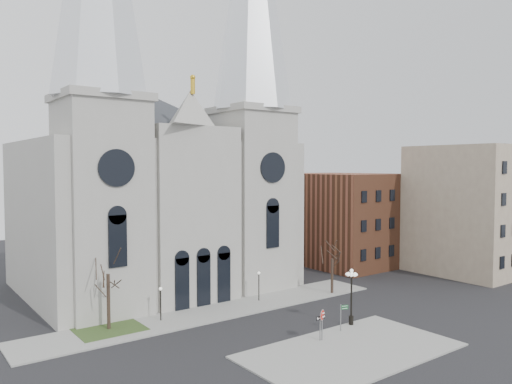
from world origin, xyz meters
TOP-DOWN VIEW (x-y plane):
  - ground at (0.00, 0.00)m, footprint 160.00×160.00m
  - sidewalk_near at (3.00, -5.00)m, footprint 18.00×10.00m
  - sidewalk_far at (0.00, 11.00)m, footprint 40.00×6.00m
  - grass_patch at (-11.00, 12.00)m, footprint 6.00×5.00m
  - cathedral at (0.00, 22.86)m, footprint 33.00×26.66m
  - bg_building_brick at (30.00, 22.00)m, footprint 14.00×18.00m
  - bg_building_tan at (38.00, 6.00)m, footprint 10.00×14.00m
  - tree_left at (-11.00, 12.00)m, footprint 3.20×3.20m
  - tree_right at (15.00, 9.00)m, footprint 3.20×3.20m
  - ped_lamp_left at (-6.00, 11.50)m, footprint 0.32×0.32m
  - ped_lamp_right at (6.00, 11.50)m, footprint 0.32×0.32m
  - stop_sign at (2.70, -1.93)m, footprint 0.97×0.10m
  - globe_lamp at (7.93, -0.50)m, footprint 1.25×1.25m
  - one_way_sign at (2.51, -1.89)m, footprint 0.99×0.10m
  - street_name_sign at (5.86, -1.22)m, footprint 0.74×0.31m

SIDE VIEW (x-z plane):
  - ground at x=0.00m, z-range 0.00..0.00m
  - sidewalk_near at x=3.00m, z-range 0.00..0.14m
  - sidewalk_far at x=0.00m, z-range 0.00..0.14m
  - grass_patch at x=-11.00m, z-range 0.00..0.18m
  - street_name_sign at x=5.86m, z-range 0.35..2.78m
  - one_way_sign at x=2.51m, z-range 0.53..2.78m
  - stop_sign at x=2.70m, z-range 0.70..3.39m
  - ped_lamp_left at x=-6.00m, z-range 0.70..3.96m
  - ped_lamp_right at x=6.00m, z-range 0.70..3.96m
  - globe_lamp at x=7.93m, z-range 0.82..6.15m
  - tree_right at x=15.00m, z-range 1.47..7.47m
  - tree_left at x=-11.00m, z-range 1.83..9.33m
  - bg_building_brick at x=30.00m, z-range 0.00..14.00m
  - bg_building_tan at x=38.00m, z-range 0.00..18.00m
  - cathedral at x=0.00m, z-range -8.52..45.48m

